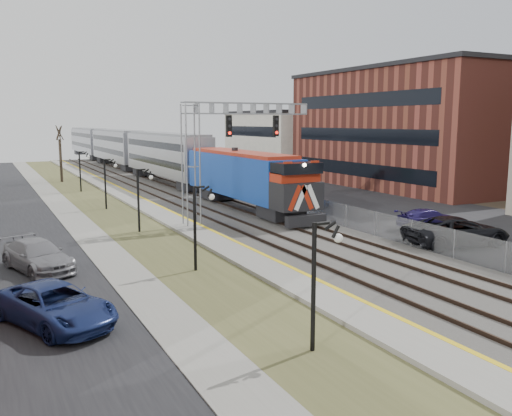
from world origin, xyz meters
TOP-DOWN VIEW (x-y plane):
  - street_west at (-11.50, 35.00)m, footprint 7.00×120.00m
  - sidewalk at (-7.00, 35.00)m, footprint 2.00×120.00m
  - grass_median at (-4.00, 35.00)m, footprint 4.00×120.00m
  - platform at (-1.00, 35.00)m, footprint 2.00×120.00m
  - ballast_bed at (4.00, 35.00)m, footprint 8.00×120.00m
  - parking_lot at (16.00, 35.00)m, footprint 16.00×120.00m
  - platform_edge at (-0.12, 35.00)m, footprint 0.24×120.00m
  - track_near at (2.00, 35.00)m, footprint 1.58×120.00m
  - track_far at (5.50, 35.00)m, footprint 1.58×120.00m
  - train at (5.50, 67.98)m, footprint 3.00×85.85m
  - signal_gantry at (1.22, 27.99)m, footprint 9.00×1.07m
  - lampposts at (-4.00, 18.29)m, footprint 0.14×62.14m
  - fence at (8.20, 35.00)m, footprint 0.04×120.00m
  - buildings_east at (30.00, 31.18)m, footprint 16.00×76.00m
  - car_lot_c at (10.80, 16.26)m, footprint 6.30×3.66m
  - car_lot_d at (13.05, 20.66)m, footprint 4.51×2.12m
  - car_lot_e at (10.46, 30.95)m, footprint 4.04×2.62m
  - car_lot_f at (11.94, 45.86)m, footprint 4.92×2.99m
  - car_street_a at (-10.66, 13.76)m, footprint 4.17×5.56m
  - car_street_b at (-10.53, 21.35)m, footprint 3.35×5.21m
  - car_lot_g at (13.58, 45.26)m, footprint 4.69×2.43m

SIDE VIEW (x-z plane):
  - street_west at x=-11.50m, z-range 0.00..0.04m
  - parking_lot at x=16.00m, z-range 0.00..0.04m
  - grass_median at x=-4.00m, z-range 0.00..0.06m
  - sidewalk at x=-7.00m, z-range 0.00..0.08m
  - ballast_bed at x=4.00m, z-range 0.00..0.20m
  - platform at x=-1.00m, z-range 0.00..0.24m
  - platform_edge at x=-0.12m, z-range 0.24..0.25m
  - track_near at x=2.00m, z-range 0.20..0.35m
  - track_far at x=5.50m, z-range 0.20..0.35m
  - car_lot_d at x=13.05m, z-range 0.00..1.27m
  - car_lot_e at x=10.46m, z-range 0.00..1.28m
  - car_street_a at x=-10.66m, z-range 0.00..1.40m
  - car_street_b at x=-10.53m, z-range 0.00..1.41m
  - car_lot_g at x=13.58m, z-range 0.00..1.52m
  - car_lot_f at x=11.94m, z-range 0.00..1.53m
  - fence at x=8.20m, z-range 0.00..1.60m
  - car_lot_c at x=10.80m, z-range 0.00..1.65m
  - lampposts at x=-4.00m, z-range 0.00..4.00m
  - train at x=5.50m, z-range 0.26..5.58m
  - signal_gantry at x=1.22m, z-range 1.51..9.66m
  - buildings_east at x=30.00m, z-range -1.19..13.81m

